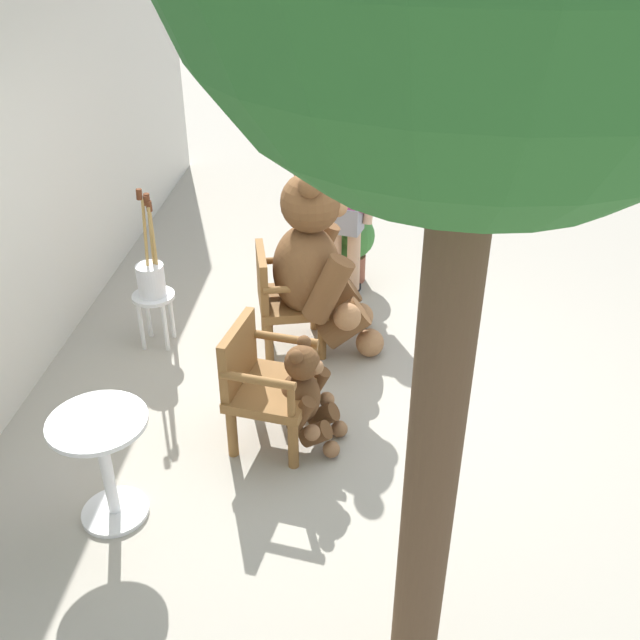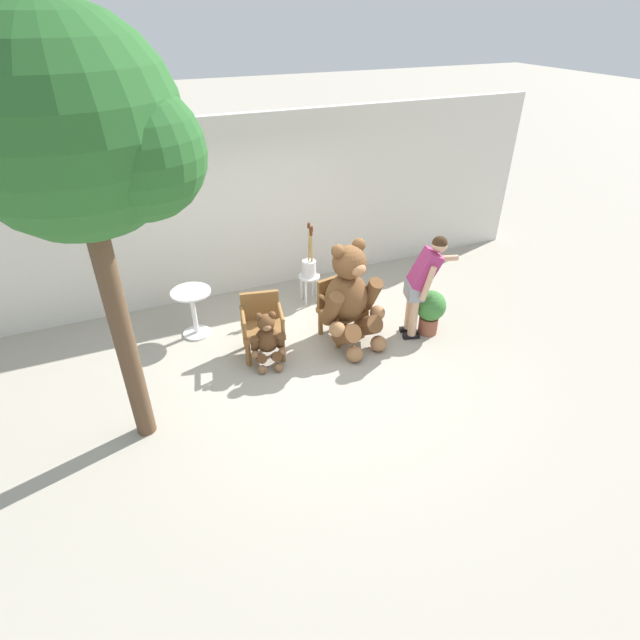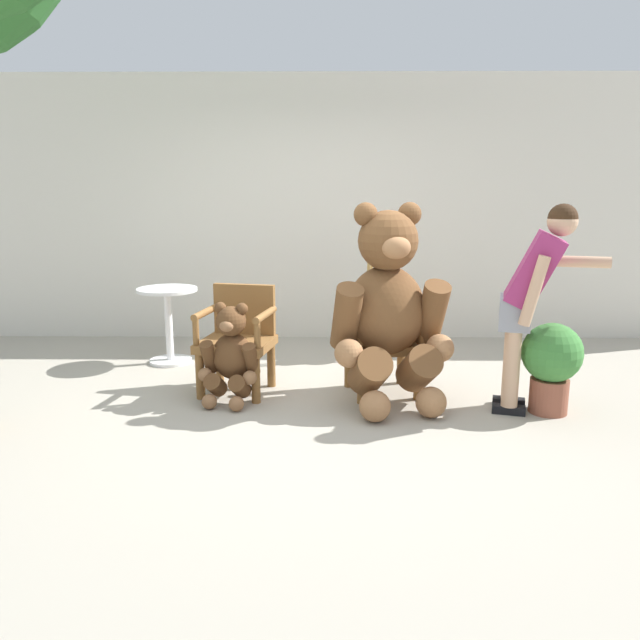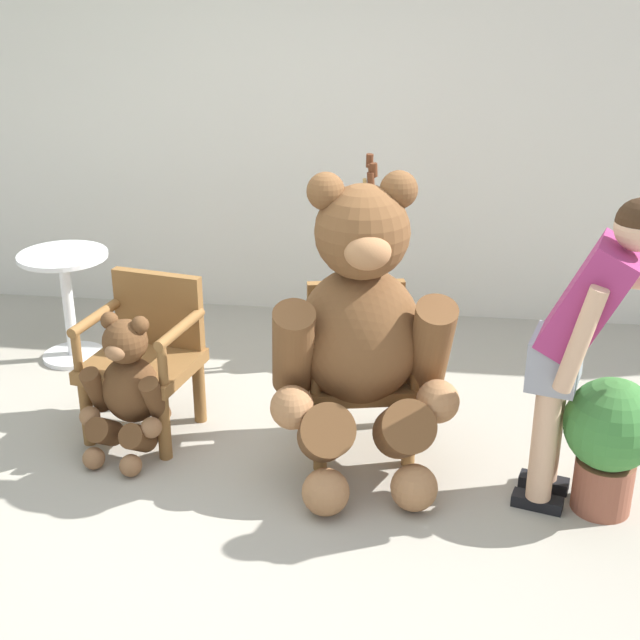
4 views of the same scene
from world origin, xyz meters
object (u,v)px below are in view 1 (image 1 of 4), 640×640
(person_visitor, at_px, (349,197))
(potted_plant, at_px, (351,242))
(brush_bucket, at_px, (151,273))
(round_side_table, at_px, (104,457))
(teddy_bear_small, at_px, (306,395))
(white_stool, at_px, (155,306))
(wooden_chair_left, at_px, (264,382))
(wooden_chair_right, at_px, (284,296))
(teddy_bear_large, at_px, (317,263))

(person_visitor, distance_m, potted_plant, 0.55)
(person_visitor, relative_size, brush_bucket, 1.73)
(round_side_table, height_order, potted_plant, round_side_table)
(teddy_bear_small, relative_size, potted_plant, 1.15)
(potted_plant, bearing_deg, white_stool, 129.16)
(brush_bucket, bearing_deg, wooden_chair_left, -136.90)
(brush_bucket, bearing_deg, wooden_chair_right, -87.70)
(person_visitor, xyz_separation_m, white_stool, (-1.09, 1.52, -0.56))
(wooden_chair_left, relative_size, potted_plant, 1.26)
(person_visitor, height_order, potted_plant, person_visitor)
(person_visitor, xyz_separation_m, brush_bucket, (-1.08, 1.51, -0.26))
(wooden_chair_left, height_order, potted_plant, wooden_chair_left)
(white_stool, relative_size, potted_plant, 0.68)
(teddy_bear_small, height_order, potted_plant, teddy_bear_small)
(wooden_chair_left, height_order, round_side_table, wooden_chair_left)
(person_visitor, bearing_deg, potted_plant, -8.87)
(wooden_chair_left, height_order, wooden_chair_right, same)
(brush_bucket, height_order, round_side_table, brush_bucket)
(wooden_chair_right, height_order, white_stool, wooden_chair_right)
(round_side_table, bearing_deg, person_visitor, -23.21)
(brush_bucket, xyz_separation_m, potted_plant, (1.26, -1.54, -0.25))
(wooden_chair_left, relative_size, teddy_bear_small, 1.10)
(wooden_chair_right, distance_m, white_stool, 1.06)
(teddy_bear_large, relative_size, brush_bucket, 1.74)
(teddy_bear_large, distance_m, potted_plant, 1.26)
(teddy_bear_large, xyz_separation_m, teddy_bear_small, (-1.21, -0.02, -0.37))
(wooden_chair_right, distance_m, brush_bucket, 1.06)
(person_visitor, xyz_separation_m, round_side_table, (-2.98, 1.28, -0.47))
(potted_plant, bearing_deg, wooden_chair_left, 168.25)
(teddy_bear_large, relative_size, potted_plant, 2.26)
(brush_bucket, relative_size, potted_plant, 1.30)
(wooden_chair_right, distance_m, teddy_bear_large, 0.39)
(person_visitor, bearing_deg, wooden_chair_right, 155.83)
(wooden_chair_right, distance_m, potted_plant, 1.31)
(wooden_chair_left, relative_size, white_stool, 1.87)
(teddy_bear_large, distance_m, teddy_bear_small, 1.27)
(wooden_chair_left, relative_size, person_visitor, 0.56)
(brush_bucket, bearing_deg, person_visitor, -54.44)
(wooden_chair_left, distance_m, person_visitor, 2.29)
(white_stool, bearing_deg, wooden_chair_right, -87.55)
(wooden_chair_right, bearing_deg, wooden_chair_left, 179.99)
(teddy_bear_large, bearing_deg, potted_plant, -11.12)
(teddy_bear_small, xyz_separation_m, person_visitor, (2.22, -0.18, 0.53))
(wooden_chair_left, height_order, person_visitor, person_visitor)
(wooden_chair_right, distance_m, person_visitor, 1.23)
(wooden_chair_right, height_order, potted_plant, wooden_chair_right)
(brush_bucket, height_order, potted_plant, brush_bucket)
(wooden_chair_right, bearing_deg, potted_plant, -22.14)
(teddy_bear_small, bearing_deg, white_stool, 49.57)
(wooden_chair_left, xyz_separation_m, potted_plant, (2.37, -0.49, -0.07))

